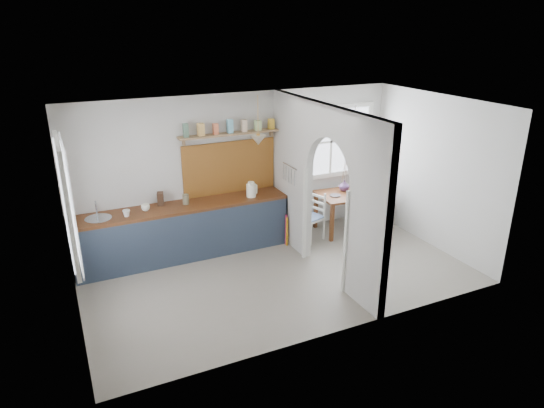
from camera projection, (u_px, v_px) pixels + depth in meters
name	position (u px, v px, depth m)	size (l,w,h in m)	color
floor	(280.00, 276.00, 7.49)	(5.80, 3.20, 0.01)	gray
ceiling	(281.00, 107.00, 6.57)	(5.80, 3.20, 0.01)	beige
walls	(281.00, 197.00, 7.03)	(5.81, 3.21, 2.60)	beige
partition	(321.00, 180.00, 7.31)	(0.12, 3.20, 2.60)	beige
kitchen_window	(65.00, 204.00, 5.77)	(0.10, 1.16, 1.50)	white
nook_window	(331.00, 142.00, 8.96)	(1.76, 0.10, 1.30)	white
counter	(184.00, 230.00, 8.01)	(3.50, 0.60, 0.90)	#492310
sink	(98.00, 219.00, 7.31)	(0.40, 0.40, 0.02)	#AAB0BA
backsplash	(230.00, 167.00, 8.27)	(1.65, 0.03, 0.90)	brown
shelf	(230.00, 131.00, 7.96)	(1.75, 0.20, 0.21)	brown
pendant_lamp	(258.00, 140.00, 7.86)	(0.26, 0.26, 0.16)	beige
utensil_rail	(290.00, 166.00, 7.98)	(0.02, 0.02, 0.50)	#AAB0BA
dining_table	(349.00, 212.00, 9.01)	(1.18, 0.78, 0.74)	#492310
chair_left	(310.00, 217.00, 8.60)	(0.40, 0.40, 0.87)	silver
chair_right	(382.00, 199.00, 9.37)	(0.43, 0.43, 0.95)	silver
kettle	(251.00, 189.00, 8.18)	(0.22, 0.18, 0.26)	white
mug_a	(126.00, 213.00, 7.37)	(0.11, 0.11, 0.11)	silver
mug_b	(146.00, 208.00, 7.59)	(0.13, 0.13, 0.10)	white
knife_block	(160.00, 199.00, 7.81)	(0.10, 0.14, 0.21)	#452F1E
jar	(186.00, 199.00, 7.85)	(0.10, 0.10, 0.17)	#6D664A
towel_magenta	(286.00, 230.00, 8.44)	(0.02, 0.03, 0.58)	#B51F4E
towel_orange	(287.00, 232.00, 8.42)	(0.02, 0.03, 0.55)	orange
bowl	(370.00, 191.00, 8.87)	(0.32, 0.32, 0.08)	silver
table_cup	(349.00, 194.00, 8.72)	(0.09, 0.09, 0.09)	#577452
plate	(335.00, 195.00, 8.74)	(0.20, 0.20, 0.02)	#322B2C
vase	(344.00, 186.00, 8.98)	(0.19, 0.19, 0.20)	#4E305D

